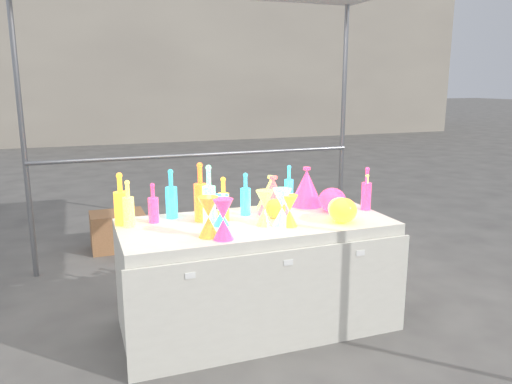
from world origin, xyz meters
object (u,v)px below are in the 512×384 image
object	(u,v)px
display_table	(256,274)
globe_0	(343,212)
lampshade_0	(274,195)
cardboard_box_closed	(118,231)
hourglass_0	(208,217)
bottle_0	(121,199)

from	to	relation	value
display_table	globe_0	xyz separation A→B (m)	(0.53, -0.22, 0.45)
display_table	lampshade_0	distance (m)	0.56
cardboard_box_closed	hourglass_0	world-z (taller)	hourglass_0
globe_0	lampshade_0	bearing A→B (deg)	133.26
display_table	bottle_0	world-z (taller)	bottle_0
lampshade_0	hourglass_0	bearing A→B (deg)	-169.47
bottle_0	hourglass_0	world-z (taller)	bottle_0
lampshade_0	cardboard_box_closed	bearing A→B (deg)	94.45
bottle_0	hourglass_0	xyz separation A→B (m)	(0.46, -0.46, -0.05)
cardboard_box_closed	bottle_0	xyz separation A→B (m)	(-0.10, -1.77, 0.73)
hourglass_0	globe_0	xyz separation A→B (m)	(0.92, -0.00, -0.05)
cardboard_box_closed	lampshade_0	distance (m)	2.20
cardboard_box_closed	bottle_0	size ratio (longest dim) A/B	1.52
display_table	cardboard_box_closed	world-z (taller)	display_table
cardboard_box_closed	lampshade_0	bearing A→B (deg)	-64.09
bottle_0	globe_0	xyz separation A→B (m)	(1.38, -0.46, -0.10)
cardboard_box_closed	lampshade_0	world-z (taller)	lampshade_0
display_table	cardboard_box_closed	xyz separation A→B (m)	(-0.75, 2.02, -0.18)
hourglass_0	bottle_0	bearing A→B (deg)	135.19
cardboard_box_closed	hourglass_0	distance (m)	2.36
display_table	bottle_0	xyz separation A→B (m)	(-0.85, 0.24, 0.55)
display_table	globe_0	size ratio (longest dim) A/B	10.02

